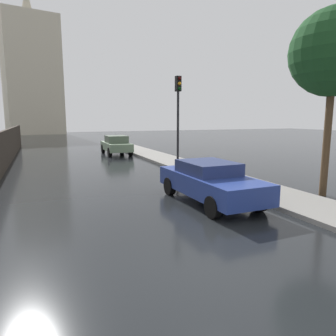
{
  "coord_description": "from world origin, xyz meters",
  "views": [
    {
      "loc": [
        -2.48,
        -4.39,
        2.75
      ],
      "look_at": [
        1.26,
        4.57,
        1.17
      ],
      "focal_mm": 32.98,
      "sensor_mm": 36.0,
      "label": 1
    }
  ],
  "objects_px": {
    "car_blue_mid_road": "(210,181)",
    "street_tree_near": "(334,53)",
    "car_green_near_kerb": "(116,145)",
    "traffic_light": "(178,106)"
  },
  "relations": [
    {
      "from": "car_blue_mid_road",
      "to": "street_tree_near",
      "type": "bearing_deg",
      "value": -11.72
    },
    {
      "from": "car_green_near_kerb",
      "to": "car_blue_mid_road",
      "type": "bearing_deg",
      "value": -90.11
    },
    {
      "from": "car_green_near_kerb",
      "to": "traffic_light",
      "type": "distance_m",
      "value": 9.09
    },
    {
      "from": "car_blue_mid_road",
      "to": "traffic_light",
      "type": "relative_size",
      "value": 0.95
    },
    {
      "from": "car_green_near_kerb",
      "to": "car_blue_mid_road",
      "type": "distance_m",
      "value": 14.52
    },
    {
      "from": "car_green_near_kerb",
      "to": "street_tree_near",
      "type": "relative_size",
      "value": 0.66
    },
    {
      "from": "street_tree_near",
      "to": "traffic_light",
      "type": "bearing_deg",
      "value": 111.85
    },
    {
      "from": "car_blue_mid_road",
      "to": "street_tree_near",
      "type": "height_order",
      "value": "street_tree_near"
    },
    {
      "from": "car_blue_mid_road",
      "to": "car_green_near_kerb",
      "type": "bearing_deg",
      "value": 87.62
    },
    {
      "from": "traffic_light",
      "to": "street_tree_near",
      "type": "height_order",
      "value": "street_tree_near"
    }
  ]
}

